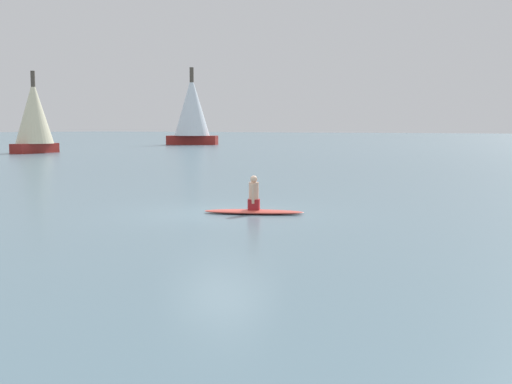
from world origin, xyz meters
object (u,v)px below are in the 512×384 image
at_px(person_paddler, 254,194).
at_px(sailboat_near_right, 192,109).
at_px(surfboard, 254,212).
at_px(sailboat_distant, 34,115).

relative_size(person_paddler, sailboat_near_right, 0.09).
distance_m(surfboard, person_paddler, 0.46).
distance_m(person_paddler, sailboat_near_right, 65.76).
height_order(surfboard, person_paddler, person_paddler).
relative_size(surfboard, sailboat_near_right, 0.28).
bearing_deg(sailboat_near_right, sailboat_distant, 75.32).
height_order(sailboat_near_right, sailboat_distant, sailboat_near_right).
relative_size(surfboard, person_paddler, 2.94).
xyz_separation_m(person_paddler, sailboat_distant, (-24.24, -36.52, 2.75)).
height_order(person_paddler, sailboat_distant, sailboat_distant).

